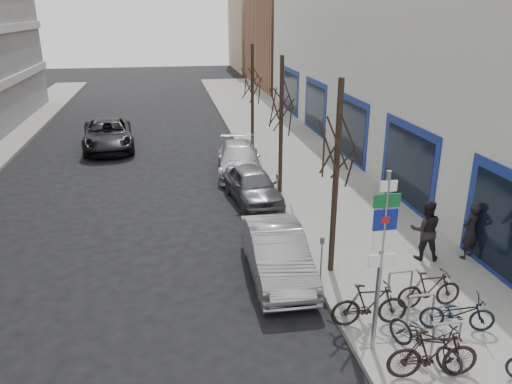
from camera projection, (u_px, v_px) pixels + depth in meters
name	position (u px, v px, depth m)	size (l,w,h in m)	color
ground	(264.00, 367.00, 10.51)	(120.00, 120.00, 0.00)	black
sidewalk_east	(325.00, 191.00, 20.47)	(5.00, 70.00, 0.15)	slate
brick_building_far	(317.00, 43.00, 48.25)	(12.00, 14.00, 8.00)	brown
tan_building_far	(286.00, 31.00, 62.02)	(13.00, 12.00, 9.00)	#937A5B
highway_sign_pole	(382.00, 253.00, 10.05)	(0.55, 0.10, 4.20)	gray
bike_rack	(421.00, 306.00, 11.47)	(0.66, 2.26, 0.83)	gray
tree_near	(338.00, 133.00, 12.76)	(1.80, 1.80, 5.50)	black
tree_mid	(282.00, 93.00, 18.77)	(1.80, 1.80, 5.50)	black
tree_far	(252.00, 73.00, 24.77)	(1.80, 1.80, 5.50)	black
meter_front	(322.00, 255.00, 13.32)	(0.10, 0.08, 1.27)	gray
meter_mid	(277.00, 187.00, 18.40)	(0.10, 0.08, 1.27)	gray
meter_back	(252.00, 148.00, 23.49)	(0.10, 0.08, 1.27)	gray
bike_near_left	(426.00, 335.00, 10.37)	(0.55, 1.82, 1.11)	black
bike_near_right	(433.00, 353.00, 9.81)	(0.56, 1.87, 1.14)	black
bike_mid_curb	(458.00, 310.00, 11.31)	(0.51, 1.69, 1.03)	black
bike_mid_inner	(370.00, 304.00, 11.47)	(0.54, 1.82, 1.10)	black
bike_far_inner	(430.00, 289.00, 12.18)	(0.50, 1.67, 1.01)	black
parked_car_front	(277.00, 253.00, 13.85)	(1.49, 4.28, 1.41)	#9E9EA3
parked_car_mid	(253.00, 185.00, 19.28)	(1.61, 4.01, 1.37)	#55555A
parked_car_back	(239.00, 159.00, 22.70)	(1.90, 4.67, 1.35)	#A7A7AC
lane_car	(108.00, 135.00, 26.72)	(2.53, 5.49, 1.53)	black
pedestrian_near	(470.00, 231.00, 14.51)	(0.63, 0.41, 1.73)	black
pedestrian_far	(426.00, 230.00, 14.46)	(0.68, 0.46, 1.85)	black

